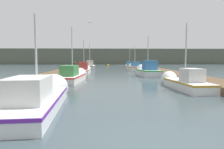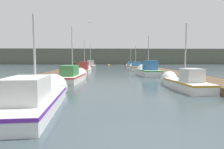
{
  "view_description": "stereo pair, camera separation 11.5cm",
  "coord_description": "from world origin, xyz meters",
  "px_view_note": "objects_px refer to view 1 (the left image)",
  "views": [
    {
      "loc": [
        -1.13,
        -4.0,
        1.89
      ],
      "look_at": [
        -0.53,
        12.31,
        0.56
      ],
      "focal_mm": 32.0,
      "sensor_mm": 36.0,
      "label": 1
    },
    {
      "loc": [
        -1.02,
        -4.01,
        1.89
      ],
      "look_at": [
        -0.53,
        12.31,
        0.56
      ],
      "focal_mm": 32.0,
      "sensor_mm": 36.0,
      "label": 2
    }
  ],
  "objects_px": {
    "fishing_boat_0": "(41,96)",
    "mooring_piling_0": "(74,68)",
    "fishing_boat_3": "(147,71)",
    "fishing_boat_1": "(184,82)",
    "mooring_piling_1": "(88,64)",
    "fishing_boat_4": "(84,69)",
    "fishing_boat_6": "(90,66)",
    "channel_buoy": "(108,65)",
    "fishing_boat_5": "(135,68)",
    "fishing_boat_2": "(73,76)",
    "seagull_lead": "(90,22)",
    "fishing_boat_7": "(130,66)"
  },
  "relations": [
    {
      "from": "fishing_boat_0",
      "to": "mooring_piling_0",
      "type": "relative_size",
      "value": 4.6
    },
    {
      "from": "fishing_boat_3",
      "to": "mooring_piling_0",
      "type": "bearing_deg",
      "value": 155.2
    },
    {
      "from": "fishing_boat_1",
      "to": "mooring_piling_1",
      "type": "distance_m",
      "value": 33.36
    },
    {
      "from": "fishing_boat_4",
      "to": "fishing_boat_6",
      "type": "relative_size",
      "value": 0.82
    },
    {
      "from": "fishing_boat_4",
      "to": "mooring_piling_0",
      "type": "xyz_separation_m",
      "value": [
        -1.07,
        -1.2,
        0.28
      ]
    },
    {
      "from": "channel_buoy",
      "to": "fishing_boat_5",
      "type": "bearing_deg",
      "value": -78.15
    },
    {
      "from": "fishing_boat_2",
      "to": "mooring_piling_0",
      "type": "distance_m",
      "value": 8.57
    },
    {
      "from": "fishing_boat_3",
      "to": "mooring_piling_0",
      "type": "xyz_separation_m",
      "value": [
        -8.4,
        3.4,
        0.19
      ]
    },
    {
      "from": "fishing_boat_6",
      "to": "seagull_lead",
      "type": "height_order",
      "value": "seagull_lead"
    },
    {
      "from": "fishing_boat_6",
      "to": "channel_buoy",
      "type": "height_order",
      "value": "fishing_boat_6"
    },
    {
      "from": "mooring_piling_1",
      "to": "fishing_boat_0",
      "type": "bearing_deg",
      "value": -88.1
    },
    {
      "from": "fishing_boat_0",
      "to": "channel_buoy",
      "type": "xyz_separation_m",
      "value": [
        3.38,
        41.42,
        -0.22
      ]
    },
    {
      "from": "mooring_piling_0",
      "to": "fishing_boat_4",
      "type": "bearing_deg",
      "value": 48.15
    },
    {
      "from": "fishing_boat_5",
      "to": "mooring_piling_1",
      "type": "relative_size",
      "value": 4.66
    },
    {
      "from": "fishing_boat_3",
      "to": "mooring_piling_1",
      "type": "bearing_deg",
      "value": 107.5
    },
    {
      "from": "fishing_boat_5",
      "to": "seagull_lead",
      "type": "height_order",
      "value": "seagull_lead"
    },
    {
      "from": "fishing_boat_3",
      "to": "mooring_piling_0",
      "type": "relative_size",
      "value": 3.37
    },
    {
      "from": "fishing_boat_4",
      "to": "fishing_boat_5",
      "type": "height_order",
      "value": "fishing_boat_4"
    },
    {
      "from": "fishing_boat_7",
      "to": "mooring_piling_1",
      "type": "bearing_deg",
      "value": 156.37
    },
    {
      "from": "channel_buoy",
      "to": "mooring_piling_0",
      "type": "bearing_deg",
      "value": -100.54
    },
    {
      "from": "fishing_boat_0",
      "to": "fishing_boat_6",
      "type": "xyz_separation_m",
      "value": [
        -0.07,
        27.6,
        0.1
      ]
    },
    {
      "from": "fishing_boat_3",
      "to": "seagull_lead",
      "type": "relative_size",
      "value": 8.63
    },
    {
      "from": "fishing_boat_5",
      "to": "mooring_piling_1",
      "type": "height_order",
      "value": "fishing_boat_5"
    },
    {
      "from": "fishing_boat_0",
      "to": "fishing_boat_1",
      "type": "relative_size",
      "value": 1.28
    },
    {
      "from": "fishing_boat_0",
      "to": "fishing_boat_6",
      "type": "bearing_deg",
      "value": 85.82
    },
    {
      "from": "seagull_lead",
      "to": "fishing_boat_4",
      "type": "bearing_deg",
      "value": -93.29
    },
    {
      "from": "mooring_piling_1",
      "to": "channel_buoy",
      "type": "distance_m",
      "value": 6.82
    },
    {
      "from": "fishing_boat_6",
      "to": "seagull_lead",
      "type": "xyz_separation_m",
      "value": [
        1.0,
        -13.19,
        5.34
      ]
    },
    {
      "from": "fishing_boat_0",
      "to": "fishing_boat_2",
      "type": "xyz_separation_m",
      "value": [
        -0.02,
        8.44,
        0.05
      ]
    },
    {
      "from": "seagull_lead",
      "to": "channel_buoy",
      "type": "bearing_deg",
      "value": -114.06
    },
    {
      "from": "mooring_piling_1",
      "to": "seagull_lead",
      "type": "distance_m",
      "value": 22.7
    },
    {
      "from": "fishing_boat_2",
      "to": "seagull_lead",
      "type": "relative_size",
      "value": 10.27
    },
    {
      "from": "fishing_boat_4",
      "to": "seagull_lead",
      "type": "distance_m",
      "value": 6.63
    },
    {
      "from": "mooring_piling_0",
      "to": "mooring_piling_1",
      "type": "relative_size",
      "value": 1.4
    },
    {
      "from": "fishing_boat_4",
      "to": "fishing_boat_6",
      "type": "distance_m",
      "value": 9.47
    },
    {
      "from": "mooring_piling_1",
      "to": "seagull_lead",
      "type": "relative_size",
      "value": 1.83
    },
    {
      "from": "fishing_boat_3",
      "to": "channel_buoy",
      "type": "xyz_separation_m",
      "value": [
        -3.85,
        27.89,
        -0.36
      ]
    },
    {
      "from": "seagull_lead",
      "to": "fishing_boat_2",
      "type": "bearing_deg",
      "value": 62.02
    },
    {
      "from": "fishing_boat_3",
      "to": "fishing_boat_5",
      "type": "bearing_deg",
      "value": 87.01
    },
    {
      "from": "fishing_boat_0",
      "to": "channel_buoy",
      "type": "bearing_deg",
      "value": 81.02
    },
    {
      "from": "fishing_boat_7",
      "to": "channel_buoy",
      "type": "distance_m",
      "value": 10.47
    },
    {
      "from": "fishing_boat_0",
      "to": "mooring_piling_0",
      "type": "xyz_separation_m",
      "value": [
        -1.18,
        16.93,
        0.33
      ]
    },
    {
      "from": "fishing_boat_4",
      "to": "mooring_piling_0",
      "type": "relative_size",
      "value": 3.62
    },
    {
      "from": "fishing_boat_0",
      "to": "mooring_piling_1",
      "type": "relative_size",
      "value": 6.42
    },
    {
      "from": "fishing_boat_0",
      "to": "fishing_boat_7",
      "type": "relative_size",
      "value": 1.2
    },
    {
      "from": "fishing_boat_7",
      "to": "fishing_boat_4",
      "type": "bearing_deg",
      "value": -115.73
    },
    {
      "from": "fishing_boat_5",
      "to": "seagull_lead",
      "type": "distance_m",
      "value": 11.88
    },
    {
      "from": "fishing_boat_0",
      "to": "fishing_boat_5",
      "type": "distance_m",
      "value": 24.03
    },
    {
      "from": "fishing_boat_4",
      "to": "fishing_boat_6",
      "type": "height_order",
      "value": "fishing_boat_6"
    },
    {
      "from": "fishing_boat_7",
      "to": "mooring_piling_0",
      "type": "relative_size",
      "value": 3.85
    }
  ]
}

